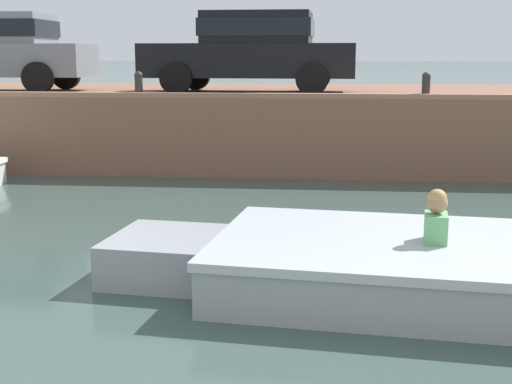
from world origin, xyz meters
The scene contains 7 objects.
ground_plane centered at (0.00, 5.53, 0.00)m, with size 400.00×400.00×0.00m, color #384C47.
far_quay_wall centered at (0.00, 14.07, 0.71)m, with size 60.00×6.00×1.41m, color brown.
far_wall_coping centered at (0.00, 11.19, 1.45)m, with size 60.00×0.24×0.08m, color #9F6C52.
motorboat_passing centered at (2.24, 5.09, 0.25)m, with size 6.93×2.86×0.98m.
car_left_inner_black centered at (-0.76, 12.89, 2.26)m, with size 4.14×2.06×1.54m.
mooring_bollard_mid centered at (-2.64, 11.32, 1.65)m, with size 0.15×0.15×0.44m.
mooring_bollard_east centered at (2.37, 11.32, 1.65)m, with size 0.15×0.15×0.44m.
Camera 1 is at (0.66, -1.18, 2.17)m, focal length 50.00 mm.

